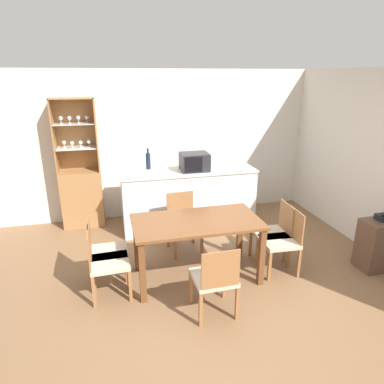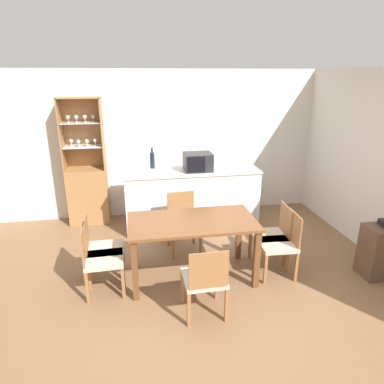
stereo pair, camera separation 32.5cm
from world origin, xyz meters
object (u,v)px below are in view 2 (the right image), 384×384
at_px(display_cabinet, 88,187).
at_px(wine_bottle, 152,160).
at_px(dining_chair_side_right_near, 280,244).
at_px(dining_chair_head_far, 183,222).
at_px(dining_chair_head_near, 205,279).
at_px(dining_chair_side_left_near, 100,259).
at_px(dining_chair_side_right_far, 273,235).
at_px(microwave, 198,162).
at_px(dining_chair_side_left_far, 102,249).
at_px(dining_table, 192,229).
at_px(side_cabinet, 382,251).

relative_size(display_cabinet, wine_bottle, 6.18).
bearing_deg(dining_chair_side_right_near, dining_chair_head_far, 54.80).
bearing_deg(dining_chair_head_near, dining_chair_side_left_near, 149.67).
height_order(dining_chair_side_right_near, wine_bottle, wine_bottle).
height_order(dining_chair_side_right_far, microwave, microwave).
relative_size(dining_chair_head_far, dining_chair_head_near, 1.00).
height_order(dining_chair_side_left_far, dining_chair_side_right_near, same).
relative_size(dining_table, side_cabinet, 2.30).
xyz_separation_m(display_cabinet, dining_chair_head_near, (1.46, -2.79, -0.21)).
bearing_deg(dining_chair_side_right_near, microwave, 27.78).
distance_m(display_cabinet, side_cabinet, 4.54).
bearing_deg(dining_chair_head_near, dining_chair_side_right_far, 36.92).
bearing_deg(microwave, dining_chair_side_right_near, -65.13).
distance_m(dining_chair_side_left_near, side_cabinet, 3.49).
bearing_deg(dining_chair_side_right_far, wine_bottle, 45.48).
bearing_deg(microwave, display_cabinet, 163.36).
xyz_separation_m(dining_table, dining_chair_head_near, (0.00, -0.75, -0.23)).
distance_m(display_cabinet, dining_table, 2.51).
xyz_separation_m(wine_bottle, side_cabinet, (2.73, -2.14, -0.79)).
height_order(dining_chair_side_left_far, dining_chair_head_near, same).
height_order(dining_chair_side_right_far, side_cabinet, dining_chair_side_right_far).
bearing_deg(wine_bottle, dining_chair_side_right_near, -52.29).
bearing_deg(dining_chair_head_near, wine_bottle, 96.97).
xyz_separation_m(display_cabinet, dining_chair_side_left_far, (0.35, -1.92, -0.21)).
xyz_separation_m(display_cabinet, dining_chair_side_right_near, (2.57, -2.17, -0.21)).
bearing_deg(microwave, dining_chair_head_near, -98.95).
bearing_deg(dining_chair_side_right_near, dining_chair_side_right_far, 2.92).
xyz_separation_m(dining_chair_side_left_near, dining_chair_head_far, (1.10, 0.87, 0.00)).
distance_m(dining_chair_side_left_far, wine_bottle, 1.94).
xyz_separation_m(dining_table, dining_chair_side_left_near, (-1.11, -0.13, -0.23)).
relative_size(dining_chair_side_left_far, side_cabinet, 1.24).
relative_size(dining_table, dining_chair_head_near, 1.85).
bearing_deg(dining_chair_side_left_near, dining_chair_head_far, 125.80).
bearing_deg(dining_chair_side_left_far, dining_chair_side_right_far, 88.51).
height_order(display_cabinet, microwave, display_cabinet).
bearing_deg(display_cabinet, dining_chair_side_left_far, -79.59).
relative_size(dining_table, dining_chair_side_right_near, 1.85).
distance_m(dining_chair_side_left_near, dining_chair_side_right_near, 2.22).
xyz_separation_m(dining_table, dining_chair_head_far, (-0.00, 0.75, -0.23)).
bearing_deg(dining_chair_head_near, dining_chair_side_right_near, 28.09).
bearing_deg(dining_chair_side_left_far, dining_chair_side_left_near, -1.43).
distance_m(dining_table, dining_chair_side_right_far, 1.14).
bearing_deg(dining_chair_side_left_far, dining_chair_head_near, 50.49).
relative_size(dining_chair_side_left_near, microwave, 1.89).
relative_size(display_cabinet, side_cabinet, 3.14).
bearing_deg(wine_bottle, dining_chair_side_left_far, -114.53).
height_order(display_cabinet, dining_table, display_cabinet).
bearing_deg(dining_chair_side_left_near, dining_chair_side_right_near, 87.53).
relative_size(dining_chair_side_right_near, wine_bottle, 2.44).
xyz_separation_m(dining_chair_side_left_far, side_cabinet, (3.48, -0.50, -0.09)).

